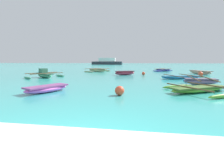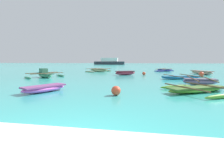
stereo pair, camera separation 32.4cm
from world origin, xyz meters
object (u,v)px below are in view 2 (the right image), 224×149
object	(u,v)px
moored_boat_5	(181,77)
mooring_buoy_2	(116,91)
moored_boat_8	(164,70)
distant_ferry	(109,62)
moored_boat_0	(200,81)
moored_boat_7	(45,74)
moored_boat_1	(98,70)
mooring_buoy_1	(201,74)
moored_boat_4	(196,89)
moored_boat_3	(44,88)
mooring_buoy_0	(144,74)
moored_boat_6	(202,72)
moored_boat_2	(125,73)

from	to	relation	value
moored_boat_5	mooring_buoy_2	size ratio (longest dim) A/B	9.16
moored_boat_8	distant_ferry	size ratio (longest dim) A/B	0.28
moored_boat_0	mooring_buoy_2	world-z (taller)	moored_boat_0
moored_boat_5	moored_boat_7	size ratio (longest dim) A/B	1.09
moored_boat_1	moored_boat_5	size ratio (longest dim) A/B	1.02
moored_boat_8	mooring_buoy_1	world-z (taller)	mooring_buoy_1
moored_boat_4	moored_boat_8	xyz separation A→B (m)	(0.49, 18.96, 0.03)
moored_boat_7	mooring_buoy_1	size ratio (longest dim) A/B	7.53
moored_boat_3	mooring_buoy_0	world-z (taller)	mooring_buoy_0
mooring_buoy_2	distant_ferry	world-z (taller)	distant_ferry
moored_boat_3	mooring_buoy_1	size ratio (longest dim) A/B	4.99
moored_boat_1	distant_ferry	distance (m)	51.73
moored_boat_4	distant_ferry	bearing A→B (deg)	74.28
moored_boat_3	mooring_buoy_0	size ratio (longest dim) A/B	6.58
moored_boat_1	distant_ferry	xyz separation A→B (m)	(-8.27, 51.06, 0.97)
moored_boat_5	mooring_buoy_1	bearing A→B (deg)	27.88
moored_boat_0	moored_boat_6	size ratio (longest dim) A/B	1.31
moored_boat_5	mooring_buoy_0	xyz separation A→B (m)	(-3.41, 3.65, 0.04)
moored_boat_2	mooring_buoy_1	world-z (taller)	mooring_buoy_1
moored_boat_3	moored_boat_8	xyz separation A→B (m)	(8.50, 20.27, -0.01)
moored_boat_2	moored_boat_8	size ratio (longest dim) A/B	0.66
mooring_buoy_1	mooring_buoy_2	world-z (taller)	mooring_buoy_1
moored_boat_0	moored_boat_3	world-z (taller)	moored_boat_0
moored_boat_0	moored_boat_6	world-z (taller)	moored_boat_0
moored_boat_4	moored_boat_6	world-z (taller)	moored_boat_6
moored_boat_0	moored_boat_4	bearing A→B (deg)	-105.07
moored_boat_6	distant_ferry	bearing A→B (deg)	179.25
moored_boat_0	moored_boat_5	distance (m)	3.84
moored_boat_1	moored_boat_5	bearing A→B (deg)	-8.26
moored_boat_1	moored_boat_4	distance (m)	18.70
moored_boat_0	mooring_buoy_1	xyz separation A→B (m)	(2.11, 6.66, 0.03)
moored_boat_8	mooring_buoy_2	distance (m)	21.00
moored_boat_4	mooring_buoy_2	bearing A→B (deg)	170.12
moored_boat_2	moored_boat_7	distance (m)	8.82
moored_boat_5	distant_ferry	bearing A→B (deg)	87.17
moored_boat_7	moored_boat_5	bearing A→B (deg)	38.38
moored_boat_4	moored_boat_5	bearing A→B (deg)	53.85
moored_boat_2	moored_boat_4	xyz separation A→B (m)	(4.88, -10.60, -0.10)
moored_boat_8	moored_boat_1	bearing A→B (deg)	-128.07
moored_boat_0	mooring_buoy_0	world-z (taller)	moored_boat_0
moored_boat_0	moored_boat_8	world-z (taller)	moored_boat_0
moored_boat_3	distant_ferry	world-z (taller)	distant_ferry
moored_boat_0	mooring_buoy_2	size ratio (longest dim) A/B	10.07
moored_boat_3	distant_ferry	size ratio (longest dim) A/B	0.19
moored_boat_1	mooring_buoy_1	xyz separation A→B (m)	(12.84, -6.08, 0.03)
mooring_buoy_0	mooring_buoy_2	world-z (taller)	mooring_buoy_2
moored_boat_2	moored_boat_0	bearing A→B (deg)	-76.77
moored_boat_3	mooring_buoy_0	distance (m)	13.21
moored_boat_6	mooring_buoy_1	world-z (taller)	mooring_buoy_1
distant_ferry	moored_boat_1	bearing A→B (deg)	-80.81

